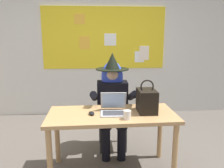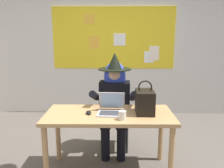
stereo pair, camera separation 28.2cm
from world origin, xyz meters
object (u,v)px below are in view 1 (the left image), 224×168
Objects in this scene: desk_main at (112,121)px; laptop at (114,108)px; chair_at_desk at (112,112)px; person_costumed at (112,96)px; coffee_mug at (127,115)px; handbag at (147,101)px; computer_mouse at (92,113)px.

laptop is (0.03, 0.02, 0.15)m from desk_main.
chair_at_desk is 0.30m from person_costumed.
coffee_mug is (0.12, -0.22, -0.00)m from laptop.
handbag reaches higher than laptop.
person_costumed reaches higher than chair_at_desk.
chair_at_desk reaches higher than computer_mouse.
handbag is (0.35, -0.67, 0.36)m from chair_at_desk.
person_costumed is at bearing 89.74° from laptop.
laptop is 0.25m from coffee_mug.
chair_at_desk is 0.94m from coffee_mug.
desk_main is at bearing -5.12° from chair_at_desk.
person_costumed reaches higher than handbag.
computer_mouse is at bearing -23.51° from person_costumed.
computer_mouse is at bearing 156.20° from coffee_mug.
desk_main is at bearing -137.33° from laptop.
computer_mouse is (-0.28, -0.72, 0.24)m from chair_at_desk.
chair_at_desk is 2.38× the size of handbag.
computer_mouse is at bearing -174.92° from handbag.
laptop is at bearing -3.72° from computer_mouse.
coffee_mug is (0.15, -0.20, 0.14)m from desk_main.
handbag is at bearing 2.63° from laptop.
laptop is 0.26m from computer_mouse.
desk_main is 0.15m from laptop.
laptop is at bearing 119.19° from coffee_mug.
handbag is (0.63, 0.06, 0.12)m from computer_mouse.
desk_main is 0.29m from coffee_mug.
computer_mouse is at bearing -165.05° from laptop.
chair_at_desk reaches higher than desk_main.
laptop is at bearing -179.92° from handbag.
coffee_mug is (0.10, -0.89, 0.27)m from chair_at_desk.
laptop reaches higher than computer_mouse.
desk_main is 0.71m from chair_at_desk.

